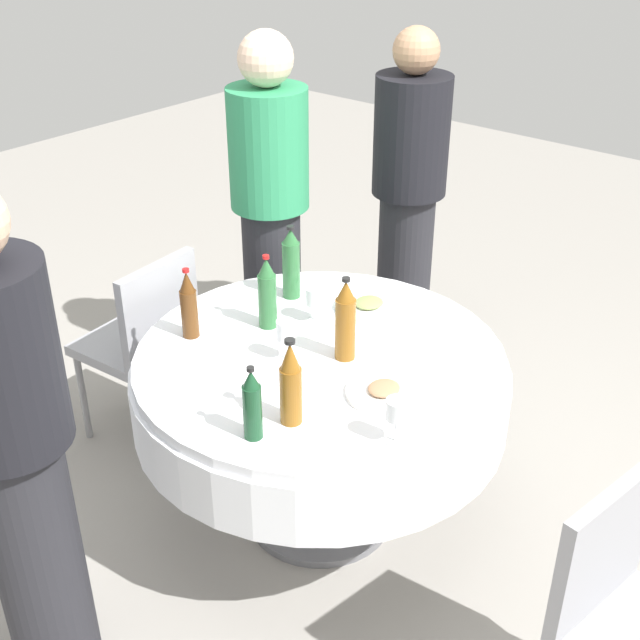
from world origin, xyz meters
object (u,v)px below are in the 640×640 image
object	(u,v)px
bottle_green_left	(291,264)
person_north	(13,446)
chair_front	(628,612)
bottle_amber_rear	(291,384)
bottle_amber_front	(345,321)
bottle_dark_green_far	(252,405)
wine_glass_far	(397,411)
wine_glass_front	(286,332)
dining_table	(320,390)
person_rear	(408,200)
plate_outer	(369,306)
person_right	(271,215)
plate_near	(384,392)
bottle_green_north	(267,294)
bottle_brown_right	(189,305)
chair_inner	(146,336)
wine_glass_north	(315,298)

from	to	relation	value
bottle_green_left	person_north	bearing A→B (deg)	-174.26
chair_front	person_north	bearing A→B (deg)	-50.82
bottle_amber_rear	bottle_amber_front	bearing A→B (deg)	14.63
bottle_dark_green_far	wine_glass_far	size ratio (longest dim) A/B	1.65
wine_glass_front	dining_table	bearing A→B (deg)	-34.45
person_rear	plate_outer	bearing A→B (deg)	-85.55
bottle_dark_green_far	person_right	world-z (taller)	person_right
plate_outer	plate_near	bearing A→B (deg)	-138.32
person_north	chair_front	distance (m)	1.70
chair_front	bottle_green_north	bearing A→B (deg)	-89.44
bottle_brown_right	bottle_amber_front	distance (m)	0.57
bottle_green_north	bottle_amber_front	distance (m)	0.35
plate_outer	chair_front	world-z (taller)	chair_front
bottle_brown_right	plate_near	distance (m)	0.77
plate_near	bottle_green_left	bearing A→B (deg)	64.78
bottle_brown_right	plate_outer	size ratio (longest dim) A/B	1.03
plate_near	person_rear	distance (m)	1.44
dining_table	bottle_green_left	size ratio (longest dim) A/B	4.46
chair_front	bottle_green_left	bearing A→B (deg)	-96.94
wine_glass_far	person_right	world-z (taller)	person_right
bottle_dark_green_far	chair_inner	distance (m)	1.14
dining_table	bottle_dark_green_far	distance (m)	0.57
plate_near	person_north	distance (m)	1.12
dining_table	plate_near	world-z (taller)	plate_near
dining_table	bottle_amber_front	world-z (taller)	bottle_amber_front
bottle_amber_rear	wine_glass_far	distance (m)	0.33
person_north	wine_glass_far	bearing A→B (deg)	-119.27
plate_near	wine_glass_front	bearing A→B (deg)	95.71
bottle_amber_front	person_north	size ratio (longest dim) A/B	0.19
bottle_green_north	chair_inner	xyz separation A→B (m)	(-0.11, 0.60, -0.35)
plate_outer	person_rear	world-z (taller)	person_rear
dining_table	bottle_green_north	bearing A→B (deg)	83.98
bottle_dark_green_far	bottle_amber_rear	bearing A→B (deg)	-15.33
wine_glass_north	person_right	distance (m)	0.73
wine_glass_far	person_north	size ratio (longest dim) A/B	0.09
plate_outer	person_right	distance (m)	0.74
person_right	person_north	size ratio (longest dim) A/B	1.03
dining_table	wine_glass_north	distance (m)	0.34
bottle_green_north	wine_glass_far	bearing A→B (deg)	-109.16
bottle_green_left	plate_outer	size ratio (longest dim) A/B	1.15
bottle_green_north	wine_glass_north	size ratio (longest dim) A/B	2.10
chair_inner	bottle_green_north	bearing A→B (deg)	-85.04
bottle_dark_green_far	wine_glass_front	world-z (taller)	bottle_dark_green_far
bottle_dark_green_far	plate_outer	xyz separation A→B (m)	(0.85, 0.21, -0.10)
dining_table	wine_glass_north	world-z (taller)	wine_glass_north
person_north	chair_inner	distance (m)	1.19
dining_table	wine_glass_front	distance (m)	0.28
dining_table	wine_glass_far	size ratio (longest dim) A/B	8.93
wine_glass_front	chair_inner	distance (m)	0.87
dining_table	bottle_brown_right	xyz separation A→B (m)	(-0.20, 0.43, 0.27)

